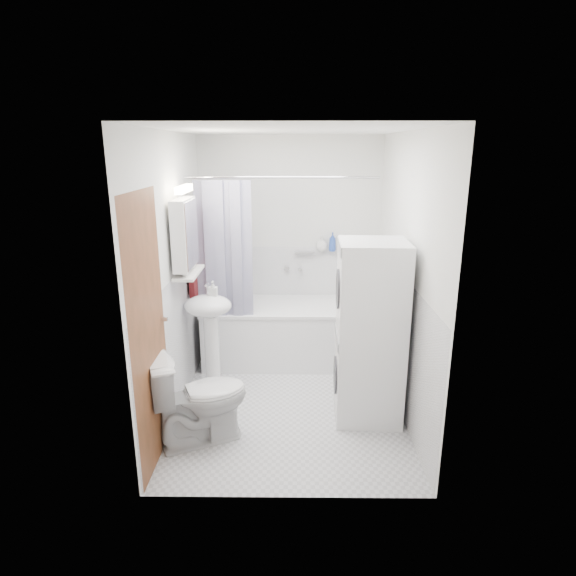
{
  "coord_description": "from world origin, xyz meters",
  "views": [
    {
      "loc": [
        0.03,
        -4.01,
        2.26
      ],
      "look_at": [
        -0.01,
        0.15,
        1.05
      ],
      "focal_mm": 30.0,
      "sensor_mm": 36.0,
      "label": 1
    }
  ],
  "objects_px": {
    "bathtub": "(282,329)",
    "toilet": "(199,398)",
    "washer_dryer": "(370,332)",
    "sink": "(209,321)"
  },
  "relations": [
    {
      "from": "washer_dryer",
      "to": "toilet",
      "type": "height_order",
      "value": "washer_dryer"
    },
    {
      "from": "bathtub",
      "to": "toilet",
      "type": "height_order",
      "value": "toilet"
    },
    {
      "from": "bathtub",
      "to": "washer_dryer",
      "type": "height_order",
      "value": "washer_dryer"
    },
    {
      "from": "toilet",
      "to": "washer_dryer",
      "type": "bearing_deg",
      "value": -98.23
    },
    {
      "from": "washer_dryer",
      "to": "toilet",
      "type": "bearing_deg",
      "value": -162.0
    },
    {
      "from": "bathtub",
      "to": "washer_dryer",
      "type": "bearing_deg",
      "value": -56.55
    },
    {
      "from": "washer_dryer",
      "to": "sink",
      "type": "bearing_deg",
      "value": 163.95
    },
    {
      "from": "toilet",
      "to": "bathtub",
      "type": "bearing_deg",
      "value": -45.92
    },
    {
      "from": "sink",
      "to": "bathtub",
      "type": "bearing_deg",
      "value": 45.97
    },
    {
      "from": "washer_dryer",
      "to": "bathtub",
      "type": "bearing_deg",
      "value": 125.41
    }
  ]
}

